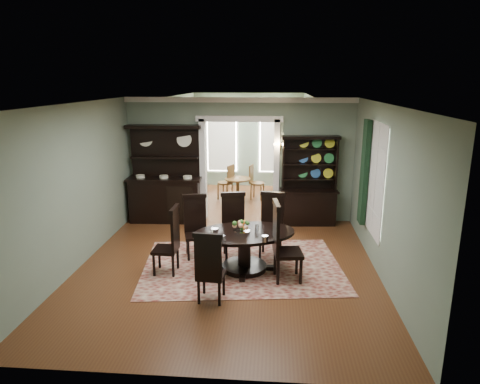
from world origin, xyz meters
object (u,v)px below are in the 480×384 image
Objects in this scene: parlor_table at (238,186)px; sideboard at (165,188)px; dining_table at (244,244)px; welsh_dresser at (309,193)px.

sideboard is at bearing -131.83° from parlor_table.
welsh_dresser is at bearing 47.67° from dining_table.
parlor_table is (-1.86, 1.77, -0.33)m from welsh_dresser.
dining_table is 3.47m from sideboard.
parlor_table is (1.63, 1.82, -0.38)m from sideboard.
welsh_dresser is at bearing -43.59° from parlor_table.
dining_table is at bearing -120.71° from welsh_dresser.
welsh_dresser is 2.59m from parlor_table.
sideboard is 3.49m from welsh_dresser.
sideboard reaches higher than dining_table.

